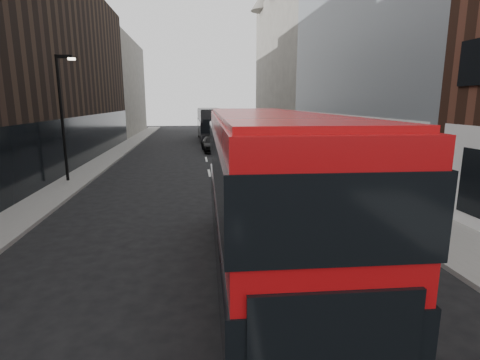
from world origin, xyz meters
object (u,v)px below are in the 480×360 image
object	(u,v)px
red_bus	(264,190)
car_b	(243,149)
grey_bus	(210,123)
car_a	(244,168)
car_c	(213,144)
street_lamp	(63,110)

from	to	relation	value
red_bus	car_b	bearing A→B (deg)	85.62
grey_bus	car_a	xyz separation A→B (m)	(1.01, -24.13, -1.34)
car_a	car_b	distance (m)	8.16
red_bus	car_c	xyz separation A→B (m)	(0.00, 26.19, -1.73)
car_b	street_lamp	bearing A→B (deg)	-137.14
grey_bus	car_c	distance (m)	11.03
street_lamp	car_c	world-z (taller)	street_lamp
grey_bus	car_c	xyz separation A→B (m)	(-0.22, -10.95, -1.33)
street_lamp	car_b	xyz separation A→B (m)	(11.27, 7.87, -3.39)
grey_bus	red_bus	bearing A→B (deg)	-91.48
red_bus	grey_bus	bearing A→B (deg)	91.36
car_b	car_c	xyz separation A→B (m)	(-2.25, 5.08, -0.09)
street_lamp	car_c	distance (m)	16.16
street_lamp	grey_bus	world-z (taller)	street_lamp
car_a	car_c	bearing A→B (deg)	95.99
street_lamp	car_a	xyz separation A→B (m)	(10.25, -0.23, -3.48)
street_lamp	red_bus	bearing A→B (deg)	-55.75
red_bus	car_a	distance (m)	13.19
red_bus	car_c	bearing A→B (deg)	91.71
street_lamp	car_a	distance (m)	10.83
street_lamp	car_c	size ratio (longest dim) A/B	1.44
street_lamp	car_c	xyz separation A→B (m)	(9.02, 12.95, -3.48)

